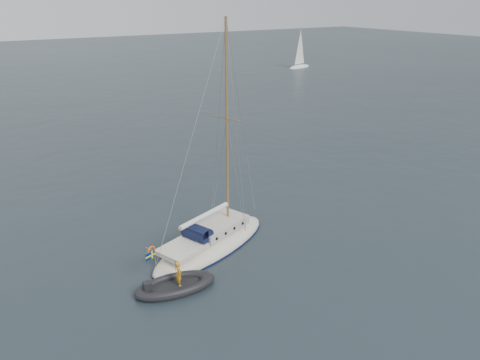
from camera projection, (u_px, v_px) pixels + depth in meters
ground at (261, 231)px, 28.82m from camera, size 300.00×300.00×0.00m
sailboat at (211, 232)px, 26.52m from camera, size 9.22×2.76×13.13m
dinghy at (187, 252)px, 26.07m from camera, size 3.02×1.36×0.43m
rib at (175, 285)px, 22.98m from camera, size 4.09×1.86×1.51m
distant_yacht_b at (300, 50)px, 92.96m from camera, size 6.18×3.30×8.19m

